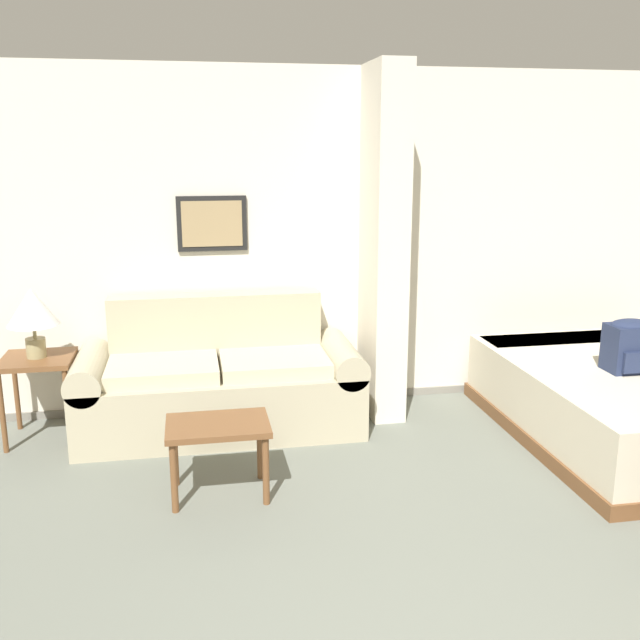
{
  "coord_description": "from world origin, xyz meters",
  "views": [
    {
      "loc": [
        -1.16,
        -1.66,
        2.02
      ],
      "look_at": [
        -0.44,
        2.24,
        1.05
      ],
      "focal_mm": 40.0,
      "sensor_mm": 36.0,
      "label": 1
    }
  ],
  "objects_px": {
    "coffee_table": "(218,434)",
    "table_lamp": "(32,310)",
    "couch": "(220,383)",
    "backpack": "(630,344)",
    "bed": "(631,401)"
  },
  "relations": [
    {
      "from": "table_lamp",
      "to": "couch",
      "type": "bearing_deg",
      "value": -1.29
    },
    {
      "from": "couch",
      "to": "coffee_table",
      "type": "distance_m",
      "value": 1.05
    },
    {
      "from": "couch",
      "to": "coffee_table",
      "type": "height_order",
      "value": "couch"
    },
    {
      "from": "couch",
      "to": "table_lamp",
      "type": "bearing_deg",
      "value": 178.71
    },
    {
      "from": "couch",
      "to": "bed",
      "type": "distance_m",
      "value": 2.95
    },
    {
      "from": "coffee_table",
      "to": "table_lamp",
      "type": "relative_size",
      "value": 1.23
    },
    {
      "from": "bed",
      "to": "backpack",
      "type": "relative_size",
      "value": 5.88
    },
    {
      "from": "couch",
      "to": "coffee_table",
      "type": "relative_size",
      "value": 3.4
    },
    {
      "from": "backpack",
      "to": "table_lamp",
      "type": "bearing_deg",
      "value": 168.93
    },
    {
      "from": "couch",
      "to": "table_lamp",
      "type": "height_order",
      "value": "table_lamp"
    },
    {
      "from": "couch",
      "to": "backpack",
      "type": "height_order",
      "value": "couch"
    },
    {
      "from": "coffee_table",
      "to": "table_lamp",
      "type": "height_order",
      "value": "table_lamp"
    },
    {
      "from": "coffee_table",
      "to": "table_lamp",
      "type": "distance_m",
      "value": 1.69
    },
    {
      "from": "couch",
      "to": "backpack",
      "type": "xyz_separation_m",
      "value": [
        2.76,
        -0.76,
        0.36
      ]
    },
    {
      "from": "coffee_table",
      "to": "bed",
      "type": "bearing_deg",
      "value": 7.05
    }
  ]
}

